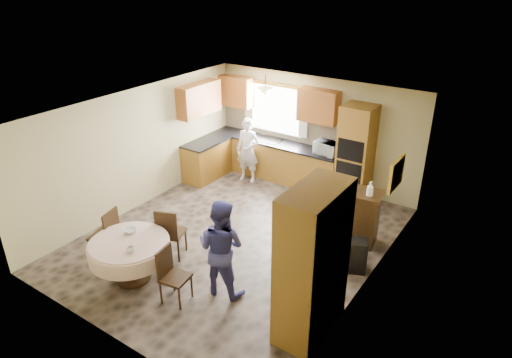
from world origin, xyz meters
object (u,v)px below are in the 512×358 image
object	(u,v)px
chair_back	(169,231)
sideboard	(342,215)
chair_left	(107,233)
person_sink	(248,150)
oven_tower	(356,154)
cupboard	(313,263)
chair_right	(171,272)
person_dining	(221,248)
dining_table	(130,250)

from	to	relation	value
chair_back	sideboard	bearing A→B (deg)	-155.61
chair_left	person_sink	world-z (taller)	person_sink
oven_tower	cupboard	world-z (taller)	cupboard
sideboard	chair_right	distance (m)	3.38
chair_left	chair_back	distance (m)	1.06
chair_back	person_dining	size ratio (longest dim) A/B	0.61
sideboard	chair_left	xyz separation A→B (m)	(-3.05, -2.90, 0.05)
sideboard	chair_back	xyz separation A→B (m)	(-2.19, -2.28, 0.05)
cupboard	person_dining	distance (m)	1.55
person_dining	chair_left	bearing A→B (deg)	4.23
cupboard	chair_left	world-z (taller)	cupboard
oven_tower	chair_left	xyz separation A→B (m)	(-2.60, -4.46, -0.53)
person_dining	dining_table	bearing A→B (deg)	16.23
chair_left	person_dining	size ratio (longest dim) A/B	0.60
chair_left	person_sink	xyz separation A→B (m)	(0.16, 3.98, 0.23)
chair_right	chair_left	bearing A→B (deg)	75.41
sideboard	chair_left	distance (m)	4.21
chair_right	chair_back	bearing A→B (deg)	35.97
oven_tower	dining_table	bearing A→B (deg)	-111.72
dining_table	chair_left	world-z (taller)	chair_left
chair_back	person_sink	size ratio (longest dim) A/B	0.64
person_sink	chair_left	bearing A→B (deg)	-102.92
dining_table	cupboard	bearing A→B (deg)	12.29
oven_tower	dining_table	size ratio (longest dim) A/B	1.65
oven_tower	person_dining	distance (m)	4.07
cupboard	person_dining	bearing A→B (deg)	-178.57
dining_table	chair_left	xyz separation A→B (m)	(-0.75, 0.17, -0.04)
oven_tower	dining_table	xyz separation A→B (m)	(-1.84, -4.63, -0.49)
dining_table	person_sink	world-z (taller)	person_sink
oven_tower	chair_left	world-z (taller)	oven_tower
oven_tower	chair_back	bearing A→B (deg)	-114.45
sideboard	chair_back	distance (m)	3.16
person_sink	person_dining	size ratio (longest dim) A/B	0.95
sideboard	dining_table	size ratio (longest dim) A/B	1.05
dining_table	chair_right	distance (m)	0.89
oven_tower	chair_back	size ratio (longest dim) A/B	2.19
sideboard	person_sink	size ratio (longest dim) A/B	0.89
oven_tower	cupboard	bearing A→B (deg)	-75.01
cupboard	dining_table	world-z (taller)	cupboard
chair_right	person_dining	xyz separation A→B (m)	(0.51, 0.59, 0.30)
chair_left	chair_back	bearing A→B (deg)	111.34
sideboard	dining_table	world-z (taller)	sideboard
chair_right	person_dining	distance (m)	0.84
dining_table	chair_left	bearing A→B (deg)	167.09
chair_left	person_dining	xyz separation A→B (m)	(2.15, 0.42, 0.27)
person_sink	person_dining	bearing A→B (deg)	-71.39
chair_back	chair_left	bearing A→B (deg)	14.50
oven_tower	person_sink	distance (m)	2.50
chair_right	person_sink	world-z (taller)	person_sink
chair_left	person_sink	bearing A→B (deg)	162.85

